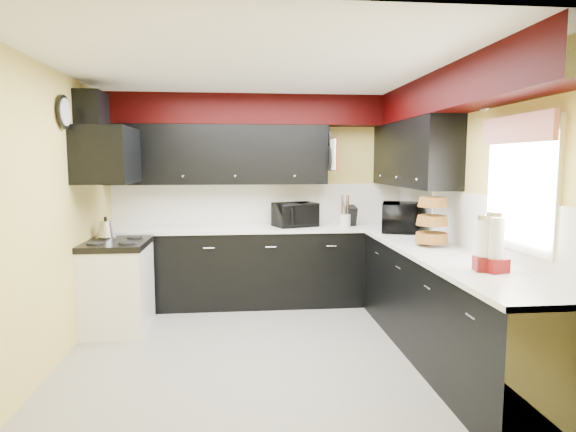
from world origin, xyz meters
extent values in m
plane|color=gray|center=(0.00, 0.00, 0.00)|extent=(3.60, 3.60, 0.00)
cube|color=#E0C666|center=(0.00, 1.80, 1.25)|extent=(3.60, 0.06, 2.50)
cube|color=#E0C666|center=(1.80, 0.00, 1.25)|extent=(0.06, 3.60, 2.50)
cube|color=#E0C666|center=(-1.80, 0.00, 1.25)|extent=(0.06, 3.60, 2.50)
cube|color=white|center=(0.00, 0.00, 2.50)|extent=(3.60, 3.60, 0.06)
cube|color=black|center=(0.00, 1.50, 0.45)|extent=(3.60, 0.60, 0.90)
cube|color=black|center=(1.50, -0.30, 0.45)|extent=(0.60, 3.00, 0.90)
cube|color=white|center=(0.00, 1.50, 0.92)|extent=(3.62, 0.64, 0.04)
cube|color=white|center=(1.50, -0.30, 0.92)|extent=(0.64, 3.02, 0.04)
cube|color=white|center=(0.00, 1.79, 1.19)|extent=(3.60, 0.02, 0.50)
cube|color=white|center=(1.79, 0.00, 1.19)|extent=(0.02, 3.60, 0.50)
cube|color=black|center=(-0.50, 1.62, 1.80)|extent=(2.60, 0.35, 0.70)
cube|color=black|center=(1.62, 0.90, 1.80)|extent=(0.35, 1.80, 0.70)
cube|color=black|center=(0.00, 1.62, 2.33)|extent=(3.60, 0.36, 0.35)
cube|color=black|center=(1.62, -0.18, 2.33)|extent=(0.36, 3.24, 0.35)
cube|color=white|center=(-1.50, 0.75, 0.43)|extent=(0.60, 0.75, 0.86)
cube|color=black|center=(-1.50, 0.75, 0.89)|extent=(0.62, 0.77, 0.06)
cube|color=black|center=(-1.55, 0.75, 1.78)|extent=(0.50, 0.78, 0.55)
cube|color=black|center=(-1.68, 0.75, 2.20)|extent=(0.24, 0.40, 0.40)
cube|color=red|center=(1.73, -0.90, 1.95)|extent=(0.04, 0.88, 0.20)
cube|color=white|center=(0.83, 1.30, 1.80)|extent=(0.03, 0.26, 0.35)
imported|color=black|center=(0.42, 1.53, 1.08)|extent=(0.60, 0.55, 0.29)
imported|color=black|center=(1.54, 1.00, 1.10)|extent=(0.55, 0.67, 0.32)
cylinder|color=silver|center=(1.01, 1.46, 1.01)|extent=(0.15, 0.15, 0.15)
cube|color=black|center=(1.10, 1.53, 1.06)|extent=(0.12, 0.16, 0.24)
camera|label=1|loc=(-0.24, -4.20, 1.72)|focal=30.00mm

